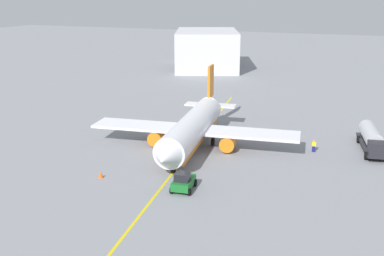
# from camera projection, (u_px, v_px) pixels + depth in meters

# --- Properties ---
(ground_plane) EXTENTS (400.00, 400.00, 0.00)m
(ground_plane) POSITION_uv_depth(u_px,v_px,m) (192.00, 148.00, 65.24)
(ground_plane) COLOR gray
(airplane) EXTENTS (29.59, 30.19, 9.99)m
(airplane) POSITION_uv_depth(u_px,v_px,m) (193.00, 128.00, 64.86)
(airplane) COLOR white
(airplane) RESTS_ON ground
(fuel_tanker) EXTENTS (11.46, 4.49, 3.15)m
(fuel_tanker) POSITION_uv_depth(u_px,v_px,m) (372.00, 139.00, 63.84)
(fuel_tanker) COLOR #2D2D33
(fuel_tanker) RESTS_ON ground
(pushback_tug) EXTENTS (3.82, 2.71, 2.20)m
(pushback_tug) POSITION_uv_depth(u_px,v_px,m) (183.00, 182.00, 51.11)
(pushback_tug) COLOR #196B28
(pushback_tug) RESTS_ON ground
(refueling_worker) EXTENTS (0.42, 0.56, 1.71)m
(refueling_worker) POSITION_uv_depth(u_px,v_px,m) (314.00, 146.00, 63.55)
(refueling_worker) COLOR navy
(refueling_worker) RESTS_ON ground
(safety_cone_nose) EXTENTS (0.67, 0.67, 0.75)m
(safety_cone_nose) POSITION_uv_depth(u_px,v_px,m) (101.00, 175.00, 54.73)
(safety_cone_nose) COLOR #F2590F
(safety_cone_nose) RESTS_ON ground
(distant_hangar) EXTENTS (30.98, 25.55, 10.86)m
(distant_hangar) POSITION_uv_depth(u_px,v_px,m) (207.00, 49.00, 133.04)
(distant_hangar) COLOR silver
(distant_hangar) RESTS_ON ground
(taxi_line_marking) EXTENTS (67.64, 9.40, 0.01)m
(taxi_line_marking) POSITION_uv_depth(u_px,v_px,m) (192.00, 148.00, 65.24)
(taxi_line_marking) COLOR yellow
(taxi_line_marking) RESTS_ON ground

